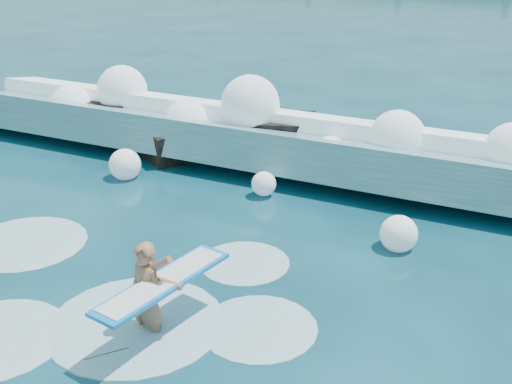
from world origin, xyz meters
TOP-DOWN VIEW (x-y plane):
  - ground at (0.00, 0.00)m, footprint 200.00×200.00m
  - breaking_wave at (0.21, 6.45)m, footprint 19.12×2.93m
  - rock_cluster at (-3.26, 6.56)m, footprint 7.97×3.22m
  - surfer_with_board at (1.23, -1.11)m, footprint 1.15×2.97m
  - wave_spray at (-0.31, 6.41)m, footprint 14.59×4.74m
  - surf_foam at (0.15, -0.74)m, footprint 8.95×5.69m

SIDE VIEW (x-z plane):
  - ground at x=0.00m, z-range 0.00..0.00m
  - surf_foam at x=0.15m, z-range -0.07..0.07m
  - rock_cluster at x=-3.26m, z-range -0.24..1.06m
  - breaking_wave at x=0.21m, z-range -0.25..1.40m
  - surfer_with_board at x=1.23m, z-range -0.24..1.57m
  - wave_spray at x=-0.31m, z-range -0.10..2.19m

